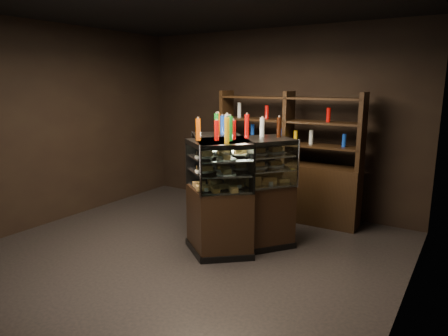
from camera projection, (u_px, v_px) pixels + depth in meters
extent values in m
plane|color=black|center=(184.00, 255.00, 5.02)|extent=(5.00, 5.00, 0.00)
cube|color=black|center=(274.00, 120.00, 6.76)|extent=(5.00, 0.02, 3.00)
cube|color=black|center=(412.00, 158.00, 3.39)|extent=(0.02, 5.00, 3.00)
cube|color=black|center=(51.00, 125.00, 6.02)|extent=(0.02, 5.00, 3.00)
cube|color=black|center=(178.00, 2.00, 4.39)|extent=(5.00, 5.00, 0.02)
cube|color=black|center=(241.00, 216.00, 5.22)|extent=(1.28, 1.41, 0.84)
cube|color=black|center=(240.00, 243.00, 5.30)|extent=(1.32, 1.46, 0.08)
cube|color=black|center=(241.00, 142.00, 5.01)|extent=(1.28, 1.41, 0.06)
cube|color=silver|center=(241.00, 184.00, 5.12)|extent=(1.21, 1.34, 0.02)
cube|color=silver|center=(241.00, 169.00, 5.08)|extent=(1.21, 1.34, 0.02)
cube|color=silver|center=(241.00, 155.00, 5.04)|extent=(1.21, 1.34, 0.02)
cube|color=white|center=(252.00, 167.00, 4.76)|extent=(0.77, 1.04, 0.59)
cylinder|color=silver|center=(298.00, 163.00, 4.99)|extent=(0.03, 0.03, 0.61)
cylinder|color=silver|center=(200.00, 172.00, 4.55)|extent=(0.03, 0.03, 0.61)
cube|color=black|center=(221.00, 212.00, 5.37)|extent=(1.33, 1.39, 0.84)
cube|color=black|center=(221.00, 239.00, 5.45)|extent=(1.37, 1.43, 0.08)
cube|color=black|center=(220.00, 140.00, 5.16)|extent=(1.33, 1.39, 0.06)
cube|color=silver|center=(221.00, 181.00, 5.27)|extent=(1.26, 1.32, 0.02)
cube|color=silver|center=(221.00, 167.00, 5.23)|extent=(1.26, 1.32, 0.02)
cube|color=silver|center=(221.00, 153.00, 5.20)|extent=(1.26, 1.32, 0.02)
cube|color=white|center=(195.00, 161.00, 5.17)|extent=(0.85, 0.97, 0.59)
cylinder|color=silver|center=(200.00, 172.00, 4.55)|extent=(0.03, 0.03, 0.61)
cylinder|color=silver|center=(193.00, 152.00, 5.79)|extent=(0.03, 0.03, 0.61)
cube|color=#CE954A|center=(202.00, 186.00, 4.90)|extent=(0.18, 0.20, 0.06)
cube|color=#CE954A|center=(218.00, 184.00, 4.97)|extent=(0.18, 0.20, 0.06)
cube|color=#CE954A|center=(234.00, 183.00, 5.05)|extent=(0.18, 0.20, 0.06)
cube|color=#CE954A|center=(250.00, 181.00, 5.12)|extent=(0.18, 0.20, 0.06)
cube|color=#CE954A|center=(265.00, 180.00, 5.20)|extent=(0.18, 0.20, 0.06)
cube|color=#CE954A|center=(279.00, 178.00, 5.27)|extent=(0.18, 0.20, 0.06)
cylinder|color=white|center=(205.00, 171.00, 4.91)|extent=(0.24, 0.24, 0.02)
cube|color=#CE954A|center=(205.00, 168.00, 4.90)|extent=(0.17, 0.19, 0.05)
cylinder|color=white|center=(223.00, 169.00, 4.99)|extent=(0.24, 0.24, 0.02)
cube|color=#CE954A|center=(223.00, 167.00, 4.99)|extent=(0.17, 0.19, 0.05)
cylinder|color=white|center=(241.00, 168.00, 5.08)|extent=(0.24, 0.24, 0.02)
cube|color=#CE954A|center=(241.00, 165.00, 5.07)|extent=(0.17, 0.19, 0.05)
cylinder|color=white|center=(258.00, 166.00, 5.16)|extent=(0.24, 0.24, 0.02)
cube|color=#CE954A|center=(258.00, 164.00, 5.16)|extent=(0.17, 0.19, 0.05)
cylinder|color=white|center=(275.00, 165.00, 5.25)|extent=(0.24, 0.24, 0.02)
cube|color=#CE954A|center=(275.00, 163.00, 5.24)|extent=(0.17, 0.19, 0.05)
cylinder|color=white|center=(204.00, 157.00, 4.87)|extent=(0.24, 0.24, 0.02)
cube|color=#CE954A|center=(204.00, 154.00, 4.86)|extent=(0.17, 0.19, 0.05)
cylinder|color=white|center=(223.00, 155.00, 4.96)|extent=(0.24, 0.24, 0.02)
cube|color=#CE954A|center=(223.00, 153.00, 4.95)|extent=(0.17, 0.19, 0.05)
cylinder|color=white|center=(241.00, 154.00, 5.04)|extent=(0.24, 0.24, 0.02)
cube|color=#CE954A|center=(241.00, 151.00, 5.03)|extent=(0.17, 0.19, 0.05)
cylinder|color=white|center=(259.00, 153.00, 5.13)|extent=(0.24, 0.24, 0.02)
cube|color=#CE954A|center=(259.00, 150.00, 5.12)|extent=(0.17, 0.19, 0.05)
cylinder|color=white|center=(275.00, 152.00, 5.21)|extent=(0.24, 0.24, 0.02)
cube|color=#CE954A|center=(275.00, 149.00, 5.20)|extent=(0.17, 0.19, 0.05)
cube|color=#CE954A|center=(213.00, 170.00, 5.78)|extent=(0.19, 0.19, 0.06)
cube|color=#CE954A|center=(215.00, 173.00, 5.57)|extent=(0.19, 0.19, 0.06)
cube|color=#CE954A|center=(217.00, 177.00, 5.37)|extent=(0.19, 0.19, 0.06)
cube|color=#CE954A|center=(219.00, 181.00, 5.16)|extent=(0.19, 0.19, 0.06)
cube|color=#CE954A|center=(222.00, 185.00, 4.95)|extent=(0.19, 0.19, 0.06)
cube|color=#CE954A|center=(224.00, 189.00, 4.74)|extent=(0.19, 0.19, 0.06)
cylinder|color=white|center=(216.00, 158.00, 5.70)|extent=(0.24, 0.24, 0.02)
cube|color=#CE954A|center=(216.00, 156.00, 5.69)|extent=(0.17, 0.18, 0.05)
cylinder|color=white|center=(218.00, 162.00, 5.47)|extent=(0.24, 0.24, 0.02)
cube|color=#CE954A|center=(218.00, 159.00, 5.46)|extent=(0.17, 0.18, 0.05)
cylinder|color=white|center=(221.00, 165.00, 5.23)|extent=(0.24, 0.24, 0.02)
cube|color=#CE954A|center=(221.00, 163.00, 5.22)|extent=(0.17, 0.18, 0.05)
cylinder|color=white|center=(223.00, 169.00, 4.99)|extent=(0.24, 0.24, 0.02)
cube|color=#CE954A|center=(223.00, 167.00, 4.99)|extent=(0.17, 0.18, 0.05)
cylinder|color=white|center=(226.00, 174.00, 4.76)|extent=(0.24, 0.24, 0.02)
cube|color=#CE954A|center=(226.00, 171.00, 4.75)|extent=(0.17, 0.18, 0.05)
cylinder|color=white|center=(216.00, 146.00, 5.66)|extent=(0.24, 0.24, 0.02)
cube|color=#CE954A|center=(216.00, 144.00, 5.66)|extent=(0.17, 0.18, 0.05)
cylinder|color=white|center=(218.00, 149.00, 5.43)|extent=(0.24, 0.24, 0.02)
cube|color=#CE954A|center=(218.00, 146.00, 5.42)|extent=(0.17, 0.18, 0.05)
cylinder|color=white|center=(221.00, 152.00, 5.19)|extent=(0.24, 0.24, 0.02)
cube|color=#CE954A|center=(221.00, 149.00, 5.18)|extent=(0.17, 0.18, 0.05)
cylinder|color=white|center=(223.00, 155.00, 4.96)|extent=(0.24, 0.24, 0.02)
cube|color=#CE954A|center=(223.00, 153.00, 4.95)|extent=(0.17, 0.18, 0.05)
cylinder|color=white|center=(226.00, 159.00, 4.72)|extent=(0.24, 0.24, 0.02)
cube|color=#CE954A|center=(226.00, 156.00, 4.71)|extent=(0.17, 0.18, 0.05)
cylinder|color=silver|center=(200.00, 130.00, 4.78)|extent=(0.06, 0.06, 0.28)
cylinder|color=silver|center=(200.00, 117.00, 4.75)|extent=(0.03, 0.03, 0.02)
cylinder|color=#B20C0A|center=(217.00, 129.00, 4.86)|extent=(0.06, 0.06, 0.28)
cylinder|color=silver|center=(217.00, 117.00, 4.83)|extent=(0.03, 0.03, 0.02)
cylinder|color=black|center=(233.00, 128.00, 4.93)|extent=(0.06, 0.06, 0.28)
cylinder|color=silver|center=(233.00, 116.00, 4.90)|extent=(0.03, 0.03, 0.02)
cylinder|color=yellow|center=(249.00, 128.00, 5.01)|extent=(0.06, 0.06, 0.28)
cylinder|color=silver|center=(249.00, 116.00, 4.98)|extent=(0.03, 0.03, 0.02)
cylinder|color=#0F38B2|center=(265.00, 127.00, 5.08)|extent=(0.06, 0.06, 0.28)
cylinder|color=silver|center=(265.00, 115.00, 5.05)|extent=(0.03, 0.03, 0.02)
cylinder|color=#D8590A|center=(280.00, 126.00, 5.16)|extent=(0.06, 0.06, 0.28)
cylinder|color=silver|center=(280.00, 115.00, 5.13)|extent=(0.03, 0.03, 0.02)
cylinder|color=silver|center=(215.00, 123.00, 5.64)|extent=(0.06, 0.06, 0.28)
cylinder|color=silver|center=(215.00, 112.00, 5.61)|extent=(0.03, 0.03, 0.02)
cylinder|color=#B20C0A|center=(217.00, 124.00, 5.43)|extent=(0.06, 0.06, 0.28)
cylinder|color=silver|center=(217.00, 113.00, 5.40)|extent=(0.03, 0.03, 0.02)
cylinder|color=black|center=(219.00, 126.00, 5.23)|extent=(0.06, 0.06, 0.28)
cylinder|color=silver|center=(219.00, 114.00, 5.19)|extent=(0.03, 0.03, 0.02)
cylinder|color=yellow|center=(222.00, 128.00, 5.02)|extent=(0.06, 0.06, 0.28)
cylinder|color=silver|center=(222.00, 116.00, 4.99)|extent=(0.03, 0.03, 0.02)
cylinder|color=#0F38B2|center=(224.00, 130.00, 4.81)|extent=(0.06, 0.06, 0.28)
cylinder|color=silver|center=(224.00, 117.00, 4.78)|extent=(0.03, 0.03, 0.02)
cylinder|color=#D8590A|center=(227.00, 132.00, 4.60)|extent=(0.06, 0.06, 0.28)
cylinder|color=silver|center=(227.00, 119.00, 4.57)|extent=(0.03, 0.03, 0.02)
cylinder|color=black|center=(283.00, 230.00, 5.67)|extent=(0.20, 0.20, 0.15)
cone|color=#1B611C|center=(284.00, 210.00, 5.61)|extent=(0.31, 0.31, 0.43)
cone|color=#1B611C|center=(284.00, 201.00, 5.58)|extent=(0.24, 0.24, 0.30)
cube|color=black|center=(286.00, 190.00, 6.37)|extent=(2.28, 0.50, 0.90)
cube|color=black|center=(227.00, 124.00, 6.71)|extent=(0.07, 0.38, 1.10)
cube|color=black|center=(288.00, 127.00, 6.16)|extent=(0.07, 0.38, 1.10)
cube|color=black|center=(362.00, 132.00, 5.60)|extent=(0.07, 0.38, 1.10)
cube|color=black|center=(288.00, 143.00, 6.21)|extent=(2.24, 0.45, 0.03)
cube|color=black|center=(288.00, 121.00, 6.13)|extent=(2.24, 0.45, 0.03)
cube|color=black|center=(289.00, 98.00, 6.06)|extent=(2.24, 0.45, 0.03)
cylinder|color=silver|center=(239.00, 132.00, 6.61)|extent=(0.06, 0.06, 0.22)
cylinder|color=#B20C0A|center=(252.00, 133.00, 6.49)|extent=(0.06, 0.06, 0.22)
cylinder|color=black|center=(266.00, 134.00, 6.37)|extent=(0.06, 0.06, 0.22)
cylinder|color=yellow|center=(281.00, 135.00, 6.24)|extent=(0.06, 0.06, 0.22)
cylinder|color=#0F38B2|center=(296.00, 136.00, 6.12)|extent=(0.06, 0.06, 0.22)
cylinder|color=#D8590A|center=(311.00, 137.00, 6.00)|extent=(0.06, 0.06, 0.22)
cylinder|color=#147223|center=(327.00, 138.00, 5.87)|extent=(0.06, 0.06, 0.22)
cylinder|color=silver|center=(344.00, 139.00, 5.75)|extent=(0.06, 0.06, 0.22)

